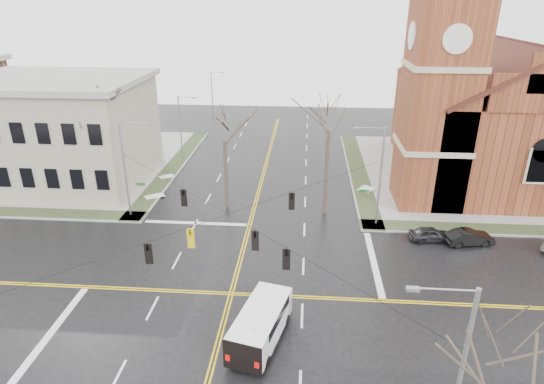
# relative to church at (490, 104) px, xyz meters

# --- Properties ---
(ground) EXTENTS (120.00, 120.00, 0.00)m
(ground) POSITION_rel_church_xyz_m (-24.76, -24.78, -8.43)
(ground) COLOR black
(ground) RESTS_ON ground
(sidewalks) EXTENTS (80.00, 80.00, 0.17)m
(sidewalks) POSITION_rel_church_xyz_m (-24.76, -24.78, -8.36)
(sidewalks) COLOR gray
(sidewalks) RESTS_ON ground
(road_markings) EXTENTS (100.00, 100.00, 0.01)m
(road_markings) POSITION_rel_church_xyz_m (-24.76, -24.78, -8.43)
(road_markings) COLOR gold
(road_markings) RESTS_ON ground
(church) EXTENTS (24.28, 27.48, 27.50)m
(church) POSITION_rel_church_xyz_m (0.00, 0.00, 0.00)
(church) COLOR brown
(church) RESTS_ON ground
(civic_building_a) EXTENTS (18.00, 14.00, 11.00)m
(civic_building_a) POSITION_rel_church_xyz_m (-46.76, -4.78, -2.93)
(civic_building_a) COLOR gray
(civic_building_a) RESTS_ON ground
(signal_pole_ne) EXTENTS (2.75, 0.22, 9.00)m
(signal_pole_ne) POSITION_rel_church_xyz_m (-13.44, -13.28, -3.48)
(signal_pole_ne) COLOR gray
(signal_pole_ne) RESTS_ON ground
(signal_pole_nw) EXTENTS (2.75, 0.22, 9.00)m
(signal_pole_nw) POSITION_rel_church_xyz_m (-36.09, -13.28, -3.48)
(signal_pole_nw) COLOR gray
(signal_pole_nw) RESTS_ON ground
(signal_pole_se) EXTENTS (2.75, 0.22, 9.00)m
(signal_pole_se) POSITION_rel_church_xyz_m (-13.44, -36.28, -3.48)
(signal_pole_se) COLOR gray
(signal_pole_se) RESTS_ON ground
(span_wires) EXTENTS (23.02, 23.02, 0.03)m
(span_wires) POSITION_rel_church_xyz_m (-24.76, -24.78, -2.23)
(span_wires) COLOR black
(span_wires) RESTS_ON ground
(traffic_signals) EXTENTS (8.21, 8.26, 1.30)m
(traffic_signals) POSITION_rel_church_xyz_m (-24.76, -25.45, -2.98)
(traffic_signals) COLOR black
(traffic_signals) RESTS_ON ground
(streetlight_north_a) EXTENTS (2.30, 0.20, 8.00)m
(streetlight_north_a) POSITION_rel_church_xyz_m (-35.42, 3.22, -3.97)
(streetlight_north_a) COLOR gray
(streetlight_north_a) RESTS_ON ground
(streetlight_north_b) EXTENTS (2.30, 0.20, 8.00)m
(streetlight_north_b) POSITION_rel_church_xyz_m (-35.42, 23.22, -3.97)
(streetlight_north_b) COLOR gray
(streetlight_north_b) RESTS_ON ground
(cargo_van) EXTENTS (3.62, 6.20, 2.22)m
(cargo_van) POSITION_rel_church_xyz_m (-22.15, -29.17, -7.12)
(cargo_van) COLOR white
(cargo_van) RESTS_ON ground
(parked_car_a) EXTENTS (3.72, 1.73, 1.23)m
(parked_car_a) POSITION_rel_church_xyz_m (-9.04, -15.95, -7.82)
(parked_car_a) COLOR black
(parked_car_a) RESTS_ON ground
(parked_car_b) EXTENTS (4.20, 2.16, 1.32)m
(parked_car_b) POSITION_rel_church_xyz_m (-6.00, -16.35, -7.77)
(parked_car_b) COLOR black
(parked_car_b) RESTS_ON ground
(tree_nw_far) EXTENTS (4.00, 4.00, 12.36)m
(tree_nw_far) POSITION_rel_church_xyz_m (-39.90, -10.50, 0.50)
(tree_nw_far) COLOR #3E3227
(tree_nw_far) RESTS_ON ground
(tree_nw_near) EXTENTS (4.00, 4.00, 10.01)m
(tree_nw_near) POSITION_rel_church_xyz_m (-27.43, -10.67, -1.17)
(tree_nw_near) COLOR #3E3227
(tree_nw_near) RESTS_ON ground
(tree_ne) EXTENTS (4.00, 4.00, 12.03)m
(tree_ne) POSITION_rel_church_xyz_m (-17.89, -11.26, 0.27)
(tree_ne) COLOR #3E3227
(tree_ne) RESTS_ON ground
(tree_se) EXTENTS (4.00, 4.00, 9.52)m
(tree_se) POSITION_rel_church_xyz_m (-13.03, -38.47, -1.52)
(tree_se) COLOR #3E3227
(tree_se) RESTS_ON ground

